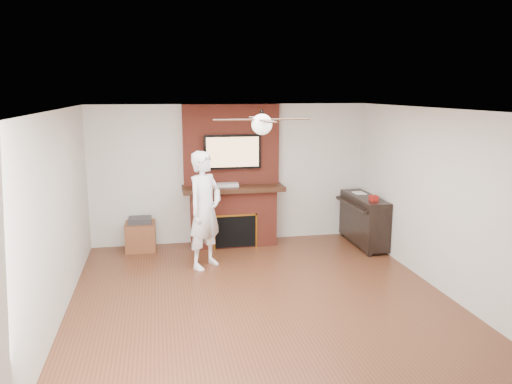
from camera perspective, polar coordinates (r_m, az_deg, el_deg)
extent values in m
cube|color=#4E2817|center=(6.84, 0.62, -12.85)|extent=(5.36, 5.86, 0.18)
cube|color=white|center=(6.23, 0.68, 10.21)|extent=(5.36, 5.86, 0.18)
cube|color=beige|center=(9.15, -3.00, 2.18)|extent=(5.36, 0.18, 2.50)
cube|color=beige|center=(3.80, 9.65, -11.62)|extent=(5.36, 0.18, 2.50)
cube|color=beige|center=(6.41, -22.68, -2.76)|extent=(0.18, 5.86, 2.50)
cube|color=beige|center=(7.37, 20.77, -0.84)|extent=(0.18, 5.86, 2.50)
cube|color=maroon|center=(8.97, -2.64, -2.89)|extent=(1.50, 0.50, 1.00)
cube|color=black|center=(8.82, -2.64, 0.46)|extent=(1.78, 0.64, 0.08)
cube|color=maroon|center=(8.89, -2.86, 5.43)|extent=(1.70, 0.20, 1.42)
cube|color=black|center=(8.78, -2.38, -4.53)|extent=(0.70, 0.06, 0.55)
cube|color=#BF8C2D|center=(8.70, -2.39, -2.71)|extent=(0.78, 0.02, 0.03)
cube|color=#BF8C2D|center=(8.73, -4.81, -4.67)|extent=(0.03, 0.02, 0.61)
cube|color=#BF8C2D|center=(8.84, 0.04, -4.42)|extent=(0.03, 0.02, 0.61)
cube|color=black|center=(8.76, -2.71, 4.61)|extent=(1.00, 0.07, 0.60)
cube|color=#E1AE77|center=(8.72, -2.68, 4.58)|extent=(0.92, 0.01, 0.52)
cylinder|color=black|center=(6.24, 0.67, 8.74)|extent=(0.04, 0.04, 0.14)
sphere|color=white|center=(6.24, 0.67, 7.74)|extent=(0.26, 0.26, 0.26)
cube|color=black|center=(6.31, 3.64, 8.30)|extent=(0.55, 0.11, 0.01)
cube|color=black|center=(6.56, 0.08, 8.45)|extent=(0.11, 0.55, 0.01)
cube|color=black|center=(6.18, -2.35, 8.25)|extent=(0.55, 0.11, 0.01)
cube|color=black|center=(5.92, 1.34, 8.11)|extent=(0.11, 0.55, 0.01)
imported|color=white|center=(7.76, -5.85, -2.07)|extent=(0.79, 0.79, 1.83)
cube|color=brown|center=(8.94, -13.04, -4.96)|extent=(0.51, 0.51, 0.48)
cube|color=#29282B|center=(8.86, -13.12, -3.15)|extent=(0.39, 0.32, 0.10)
cube|color=black|center=(9.13, 12.23, -3.07)|extent=(0.40, 1.37, 0.84)
cube|color=black|center=(8.56, 12.90, -4.80)|extent=(0.06, 0.11, 0.74)
cube|color=black|center=(9.65, 9.97, -2.84)|extent=(0.06, 0.11, 0.74)
cube|color=black|center=(8.98, 10.94, -1.40)|extent=(0.15, 1.26, 0.05)
cube|color=silver|center=(9.27, 11.70, -0.10)|extent=(0.19, 0.26, 0.01)
cube|color=maroon|center=(8.70, 13.31, -0.69)|extent=(0.13, 0.13, 0.09)
cube|color=silver|center=(8.78, -3.26, 0.84)|extent=(0.39, 0.25, 0.05)
cylinder|color=orange|center=(8.96, -3.34, -5.80)|extent=(0.07, 0.07, 0.13)
cylinder|color=#4A8F39|center=(8.90, -2.34, -6.03)|extent=(0.07, 0.07, 0.10)
cylinder|color=#F8F5C5|center=(8.94, -1.16, -5.85)|extent=(0.08, 0.08, 0.12)
cylinder|color=teal|center=(9.01, -1.17, -5.82)|extent=(0.06, 0.06, 0.09)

